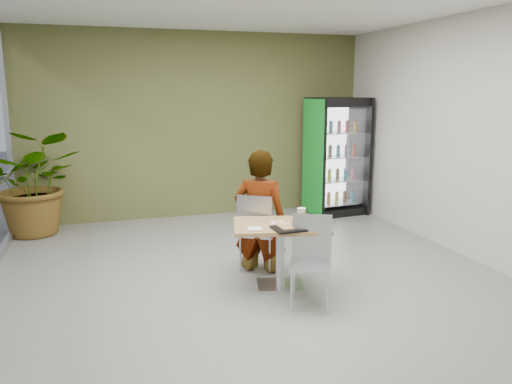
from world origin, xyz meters
The scene contains 12 objects.
ground centered at (0.00, 0.00, 0.00)m, with size 7.00×7.00×0.00m, color gray.
room_envelope centered at (0.00, 0.00, 1.60)m, with size 6.00×7.00×3.20m, color beige, non-canonical shape.
dining_table centered at (0.23, -0.10, 0.54)m, with size 1.18×0.95×0.75m.
chair_far centered at (0.14, 0.48, 0.57)m, with size 0.60×0.60×0.98m.
chair_near centered at (0.39, -0.58, 0.55)m, with size 0.56×0.56×0.94m.
seated_woman centered at (0.19, 0.52, 0.61)m, with size 0.67×0.43×1.81m, color black.
pizza_plate centered at (0.23, -0.09, 0.77)m, with size 0.28×0.21×0.03m.
soda_cup centered at (0.46, -0.13, 0.83)m, with size 0.10×0.10×0.17m.
napkin_stack centered at (-0.12, -0.25, 0.76)m, with size 0.14×0.14×0.02m, color white.
cafeteria_tray centered at (0.27, -0.35, 0.76)m, with size 0.41×0.30×0.02m, color black.
beverage_fridge centered at (2.41, 2.92, 1.04)m, with size 1.02×0.83×2.08m.
potted_plant centered at (-2.61, 3.06, 0.82)m, with size 1.47×1.27×1.63m, color #3E702C.
Camera 1 is at (-1.63, -5.13, 2.21)m, focal length 35.00 mm.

